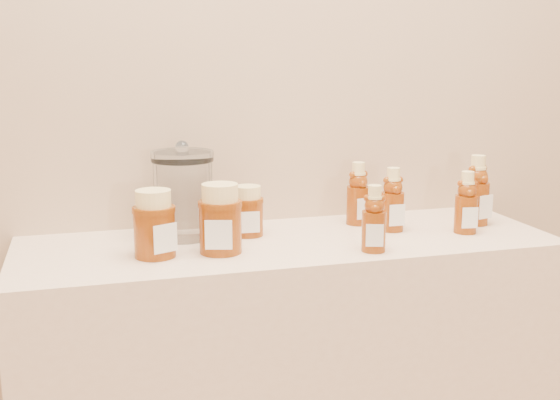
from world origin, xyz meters
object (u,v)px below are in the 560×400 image
object	(u,v)px
bear_bottle_back_left	(358,189)
bear_bottle_front_left	(374,214)
honey_jar_left	(154,224)
glass_canister	(183,191)

from	to	relation	value
bear_bottle_back_left	bear_bottle_front_left	distance (m)	0.24
honey_jar_left	bear_bottle_back_left	bearing A→B (deg)	-7.21
bear_bottle_front_left	honey_jar_left	xyz separation A→B (m)	(-0.45, 0.09, -0.01)
bear_bottle_front_left	glass_canister	distance (m)	0.43
bear_bottle_front_left	glass_canister	world-z (taller)	glass_canister
bear_bottle_back_left	glass_canister	xyz separation A→B (m)	(-0.43, -0.01, 0.02)
honey_jar_left	glass_canister	bearing A→B (deg)	36.29
bear_bottle_front_left	honey_jar_left	world-z (taller)	bear_bottle_front_left
bear_bottle_front_left	honey_jar_left	bearing A→B (deg)	-171.86
glass_canister	bear_bottle_back_left	bearing A→B (deg)	1.27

